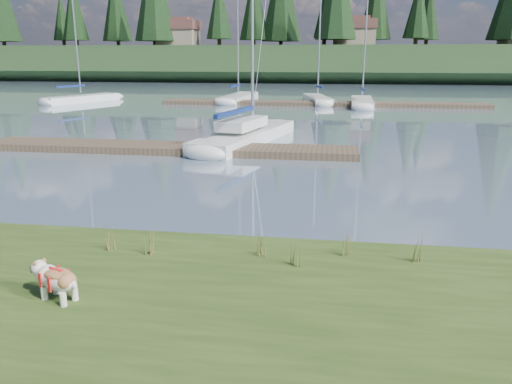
# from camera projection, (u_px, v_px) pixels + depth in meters

# --- Properties ---
(ground) EXTENTS (200.00, 200.00, 0.00)m
(ground) POSITION_uv_depth(u_px,v_px,m) (296.00, 105.00, 40.67)
(ground) COLOR gray
(ground) RESTS_ON ground
(bank) EXTENTS (60.00, 9.00, 0.35)m
(bank) POSITION_uv_depth(u_px,v_px,m) (95.00, 367.00, 6.31)
(bank) COLOR #354B1B
(bank) RESTS_ON ground
(ridge) EXTENTS (200.00, 20.00, 5.00)m
(ridge) POSITION_uv_depth(u_px,v_px,m) (315.00, 64.00, 80.99)
(ridge) COLOR #1D3218
(ridge) RESTS_ON ground
(bulldog) EXTENTS (0.96, 0.62, 0.56)m
(bulldog) POSITION_uv_depth(u_px,v_px,m) (56.00, 278.00, 7.60)
(bulldog) COLOR silver
(bulldog) RESTS_ON bank
(sailboat_main) EXTENTS (4.08, 9.78, 13.74)m
(sailboat_main) POSITION_uv_depth(u_px,v_px,m) (252.00, 131.00, 23.99)
(sailboat_main) COLOR silver
(sailboat_main) RESTS_ON ground
(dock_near) EXTENTS (16.00, 2.00, 0.30)m
(dock_near) POSITION_uv_depth(u_px,v_px,m) (167.00, 148.00, 21.19)
(dock_near) COLOR #4C3D2C
(dock_near) RESTS_ON ground
(dock_far) EXTENTS (26.00, 2.20, 0.30)m
(dock_far) POSITION_uv_depth(u_px,v_px,m) (321.00, 104.00, 40.35)
(dock_far) COLOR #4C3D2C
(dock_far) RESTS_ON ground
(sailboat_bg_0) EXTENTS (4.84, 8.06, 11.78)m
(sailboat_bg_0) POSITION_uv_depth(u_px,v_px,m) (88.00, 98.00, 43.73)
(sailboat_bg_0) COLOR silver
(sailboat_bg_0) RESTS_ON ground
(sailboat_bg_1) EXTENTS (2.44, 9.00, 13.16)m
(sailboat_bg_1) POSITION_uv_depth(u_px,v_px,m) (241.00, 97.00, 44.67)
(sailboat_bg_1) COLOR silver
(sailboat_bg_1) RESTS_ON ground
(sailboat_bg_2) EXTENTS (2.96, 7.57, 11.21)m
(sailboat_bg_2) POSITION_uv_depth(u_px,v_px,m) (316.00, 98.00, 42.97)
(sailboat_bg_2) COLOR silver
(sailboat_bg_2) RESTS_ON ground
(sailboat_bg_3) EXTENTS (1.85, 8.20, 11.96)m
(sailboat_bg_3) POSITION_uv_depth(u_px,v_px,m) (362.00, 101.00, 40.62)
(sailboat_bg_3) COLOR silver
(sailboat_bg_3) RESTS_ON ground
(weed_0) EXTENTS (0.17, 0.14, 0.60)m
(weed_0) POSITION_uv_depth(u_px,v_px,m) (150.00, 242.00, 9.36)
(weed_0) COLOR #475B23
(weed_0) RESTS_ON bank
(weed_1) EXTENTS (0.17, 0.14, 0.55)m
(weed_1) POSITION_uv_depth(u_px,v_px,m) (263.00, 244.00, 9.30)
(weed_1) COLOR #475B23
(weed_1) RESTS_ON bank
(weed_2) EXTENTS (0.17, 0.14, 0.61)m
(weed_2) POSITION_uv_depth(u_px,v_px,m) (348.00, 242.00, 9.34)
(weed_2) COLOR #475B23
(weed_2) RESTS_ON bank
(weed_3) EXTENTS (0.17, 0.14, 0.57)m
(weed_3) POSITION_uv_depth(u_px,v_px,m) (111.00, 238.00, 9.57)
(weed_3) COLOR #475B23
(weed_3) RESTS_ON bank
(weed_4) EXTENTS (0.17, 0.14, 0.44)m
(weed_4) POSITION_uv_depth(u_px,v_px,m) (295.00, 256.00, 8.89)
(weed_4) COLOR #475B23
(weed_4) RESTS_ON bank
(weed_5) EXTENTS (0.17, 0.14, 0.56)m
(weed_5) POSITION_uv_depth(u_px,v_px,m) (417.00, 251.00, 8.98)
(weed_5) COLOR #475B23
(weed_5) RESTS_ON bank
(mud_lip) EXTENTS (60.00, 0.50, 0.14)m
(mud_lip) POSITION_uv_depth(u_px,v_px,m) (190.00, 247.00, 10.54)
(mud_lip) COLOR #33281C
(mud_lip) RESTS_ON ground
(conifer_1) EXTENTS (4.40, 4.40, 11.30)m
(conifer_1) POSITION_uv_depth(u_px,v_px,m) (74.00, 9.00, 82.47)
(conifer_1) COLOR #382619
(conifer_1) RESTS_ON ridge
(conifer_3) EXTENTS (4.84, 4.84, 12.25)m
(conifer_3) POSITION_uv_depth(u_px,v_px,m) (254.00, 4.00, 79.01)
(conifer_3) COLOR #382619
(conifer_3) RESTS_ON ridge
(conifer_5) EXTENTS (3.96, 3.96, 10.35)m
(conifer_5) POSITION_uv_depth(u_px,v_px,m) (418.00, 7.00, 73.77)
(conifer_5) COLOR #382619
(conifer_5) RESTS_ON ridge
(house_0) EXTENTS (6.30, 5.30, 4.65)m
(house_0) POSITION_uv_depth(u_px,v_px,m) (178.00, 33.00, 80.00)
(house_0) COLOR gray
(house_0) RESTS_ON ridge
(house_1) EXTENTS (6.30, 5.30, 4.65)m
(house_1) POSITION_uv_depth(u_px,v_px,m) (355.00, 32.00, 76.95)
(house_1) COLOR gray
(house_1) RESTS_ON ridge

